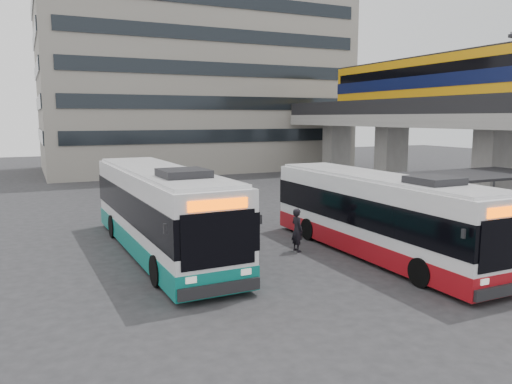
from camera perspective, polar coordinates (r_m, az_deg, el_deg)
name	(u,v)px	position (r m, az deg, el deg)	size (l,w,h in m)	color
ground	(345,263)	(18.78, 10.11, -7.94)	(120.00, 120.00, 0.00)	#28282B
viaduct	(439,104)	(38.97, 20.18, 9.40)	(8.00, 32.00, 9.68)	gray
bike_shelter	(455,200)	(26.19, 21.75, -0.83)	(10.00, 4.00, 2.54)	#595B60
office_block	(194,47)	(53.80, -7.08, 16.16)	(30.00, 15.00, 25.00)	gray
road_markings	(459,277)	(18.20, 22.19, -8.96)	(0.15, 7.60, 0.01)	beige
bus_main	(378,215)	(19.72, 13.72, -2.61)	(2.54, 11.37, 3.35)	white
bus_teal	(160,211)	(19.81, -10.87, -2.15)	(2.96, 12.18, 3.58)	white
pedestrian	(297,230)	(19.86, 4.72, -4.35)	(0.63, 0.41, 1.73)	black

